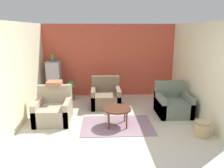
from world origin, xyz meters
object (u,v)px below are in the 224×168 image
armchair_middle (106,97)px  birdcage (54,81)px  armchair_left (54,111)px  wicker_basket (202,128)px  parrot (53,58)px  potted_plant (71,89)px  armchair_right (173,104)px  coffee_table (117,110)px

armchair_middle → birdcage: birdcage is taller
armchair_left → wicker_basket: armchair_left is taller
parrot → wicker_basket: size_ratio=0.65×
birdcage → wicker_basket: bearing=-37.0°
potted_plant → parrot: bearing=169.3°
armchair_middle → potted_plant: bearing=149.6°
armchair_right → armchair_middle: size_ratio=1.00×
coffee_table → armchair_left: 1.62m
coffee_table → armchair_right: 1.71m
birdcage → wicker_basket: 4.64m
coffee_table → wicker_basket: size_ratio=1.93×
armchair_right → wicker_basket: (0.23, -1.29, -0.10)m
armchair_left → armchair_right: size_ratio=1.00×
armchair_right → potted_plant: armchair_right is taller
armchair_left → armchair_right: 3.15m
armchair_middle → parrot: 2.13m
coffee_table → armchair_left: armchair_left is taller
parrot → coffee_table: bearing=-48.7°
coffee_table → armchair_left: bearing=167.4°
birdcage → wicker_basket: birdcage is taller
parrot → wicker_basket: bearing=-37.0°
wicker_basket → coffee_table: bearing=161.0°
armchair_left → armchair_right: (3.14, 0.32, 0.00)m
wicker_basket → parrot: bearing=143.0°
armchair_left → wicker_basket: size_ratio=2.53×
coffee_table → armchair_middle: size_ratio=0.76×
armchair_left → birdcage: birdcage is taller
coffee_table → wicker_basket: bearing=-19.0°
armchair_right → wicker_basket: size_ratio=2.53×
parrot → armchair_right: bearing=-23.3°
potted_plant → wicker_basket: potted_plant is taller
armchair_left → birdcage: (-0.33, 1.81, 0.34)m
armchair_right → armchair_middle: bearing=158.0°
potted_plant → coffee_table: bearing=-56.6°
armchair_right → coffee_table: bearing=-156.7°
parrot → armchair_middle: bearing=-24.6°
armchair_middle → parrot: parrot is taller
armchair_right → armchair_middle: same height
wicker_basket → armchair_right: bearing=100.1°
coffee_table → parrot: size_ratio=2.97×
birdcage → parrot: parrot is taller
birdcage → coffee_table: bearing=-48.7°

